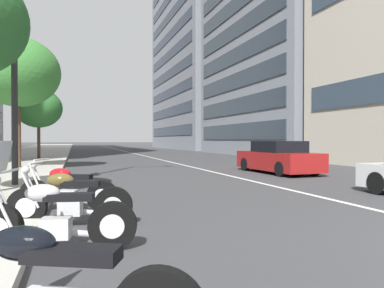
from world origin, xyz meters
name	(u,v)px	position (x,y,z in m)	size (l,w,h in m)	color
sidewalk_right_plaza	(7,157)	(30.00, 11.28, 0.07)	(160.00, 9.24, 0.15)	#B2ADA3
lane_centre_stripe	(136,154)	(35.00, 0.00, 0.00)	(110.00, 0.16, 0.01)	silver
motorcycle_mid_row	(53,218)	(2.94, 6.39, 0.45)	(0.71, 2.14, 1.49)	black
motorcycle_far_end_row	(69,201)	(4.38, 6.20, 0.43)	(0.76, 2.11, 1.12)	black
motorcycle_nearest_camera	(67,191)	(5.72, 6.26, 0.42)	(0.99, 2.00, 1.10)	black
car_mid_block_traffic	(278,158)	(11.93, -2.62, 0.67)	(4.58, 1.96, 1.44)	maroon
street_lamp_with_banners	(25,4)	(9.66, 7.51, 5.58)	(1.26, 2.36, 9.27)	#232326
street_tree_near_plaza_corner	(18,72)	(17.00, 8.70, 4.77)	(3.95, 3.95, 6.31)	#473323
street_tree_by_lamp_post	(39,108)	(25.79, 8.56, 3.76)	(3.29, 3.29, 5.01)	#473323
office_tower_near_left	(301,16)	(29.34, -16.03, 14.16)	(19.51, 14.85, 28.33)	gray
office_tower_far_left_down_avenue	(214,42)	(54.64, -16.54, 18.04)	(26.63, 15.87, 36.07)	gray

